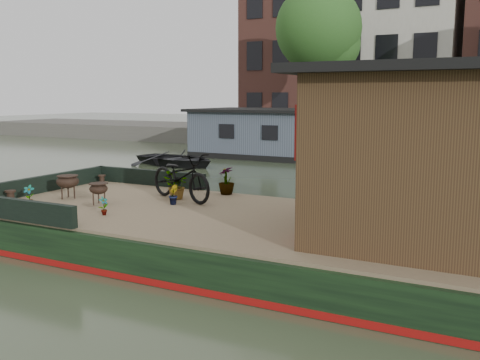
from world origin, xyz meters
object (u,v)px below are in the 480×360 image
at_px(cabin, 454,154).
at_px(dinghy, 176,156).
at_px(bicycle, 181,176).
at_px(brazier_front, 99,194).
at_px(brazier_rear, 68,187).
at_px(potted_plant_a, 29,195).

distance_m(cabin, dinghy, 14.46).
xyz_separation_m(cabin, bicycle, (-5.02, 0.76, -0.76)).
distance_m(brazier_front, dinghy, 10.78).
xyz_separation_m(brazier_rear, dinghy, (-3.85, 9.45, -0.51)).
xyz_separation_m(brazier_front, dinghy, (-4.82, 9.64, -0.48)).
xyz_separation_m(bicycle, potted_plant_a, (-2.18, -1.78, -0.27)).
xyz_separation_m(bicycle, brazier_front, (-1.12, -1.09, -0.26)).
bearing_deg(dinghy, cabin, -118.57).
bearing_deg(cabin, brazier_rear, -178.86).
bearing_deg(brazier_rear, cabin, 1.14).
relative_size(bicycle, potted_plant_a, 4.56).
bearing_deg(brazier_front, cabin, 3.06).
height_order(brazier_front, brazier_rear, brazier_rear).
relative_size(bicycle, dinghy, 0.49).
bearing_deg(bicycle, brazier_rear, 133.41).
xyz_separation_m(bicycle, brazier_rear, (-2.09, -0.90, -0.24)).
bearing_deg(dinghy, brazier_rear, -146.07).
relative_size(bicycle, brazier_rear, 3.83).
height_order(bicycle, brazier_rear, bicycle).
bearing_deg(cabin, brazier_front, -176.94).
relative_size(cabin, dinghy, 1.11).
relative_size(brazier_front, brazier_rear, 0.88).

